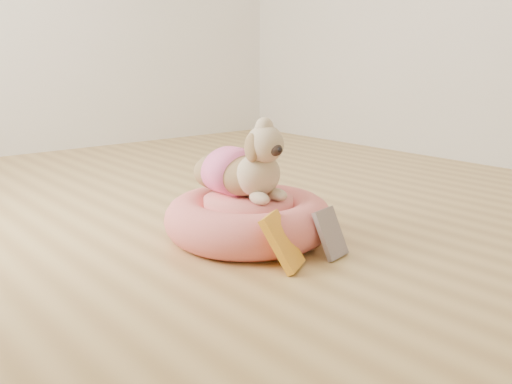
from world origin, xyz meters
TOP-DOWN VIEW (x-y plane):
  - floor at (0.00, 0.00)m, footprint 4.50×4.50m
  - pet_bed at (-0.30, -0.46)m, footprint 0.71×0.71m
  - dog at (-0.30, -0.42)m, footprint 0.33×0.48m
  - book_yellow at (-0.42, -0.80)m, footprint 0.20×0.19m
  - book_white at (-0.19, -0.83)m, footprint 0.15×0.12m

SIDE VIEW (x-z plane):
  - floor at x=0.00m, z-range 0.00..0.00m
  - pet_bed at x=-0.30m, z-range 0.00..0.18m
  - book_white at x=-0.19m, z-range 0.00..0.19m
  - book_yellow at x=-0.42m, z-range 0.00..0.20m
  - dog at x=-0.30m, z-range 0.18..0.53m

